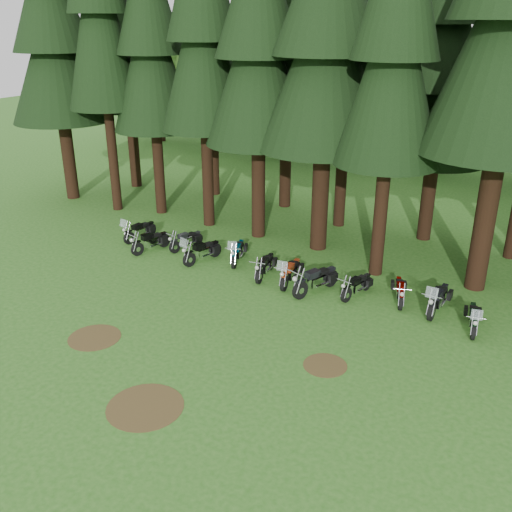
% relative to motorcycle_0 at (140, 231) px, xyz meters
% --- Properties ---
extents(ground, '(120.00, 120.00, 0.00)m').
position_rel_motorcycle_0_xyz_m(ground, '(7.91, -5.92, -0.45)').
color(ground, '#2A661A').
rests_on(ground, ground).
extents(pine_front_0, '(5.49, 5.49, 16.17)m').
position_rel_motorcycle_0_xyz_m(pine_front_0, '(-8.29, 3.36, 9.24)').
color(pine_front_0, black).
rests_on(pine_front_0, ground).
extents(pine_front_2, '(4.32, 4.32, 16.22)m').
position_rel_motorcycle_0_xyz_m(pine_front_2, '(-1.86, 3.90, 9.27)').
color(pine_front_2, black).
rests_on(pine_front_2, ground).
extents(pine_front_3, '(4.32, 4.32, 17.57)m').
position_rel_motorcycle_0_xyz_m(pine_front_3, '(1.63, 3.59, 10.08)').
color(pine_front_3, black).
rests_on(pine_front_3, ground).
extents(pine_front_4, '(4.95, 4.95, 16.33)m').
position_rel_motorcycle_0_xyz_m(pine_front_4, '(4.71, 3.48, 9.33)').
color(pine_front_4, black).
rests_on(pine_front_4, ground).
extents(pine_front_5, '(5.81, 5.81, 16.72)m').
position_rel_motorcycle_0_xyz_m(pine_front_5, '(7.98, 3.52, 9.56)').
color(pine_front_5, black).
rests_on(pine_front_5, ground).
extents(pine_front_6, '(4.15, 4.15, 16.75)m').
position_rel_motorcycle_0_xyz_m(pine_front_6, '(11.35, 2.10, 9.58)').
color(pine_front_6, black).
rests_on(pine_front_6, ground).
extents(pine_back_0, '(5.00, 5.00, 17.21)m').
position_rel_motorcycle_0_xyz_m(pine_back_0, '(-6.76, 7.33, 9.86)').
color(pine_back_0, black).
rests_on(pine_back_0, ground).
extents(pine_back_1, '(4.52, 4.52, 16.22)m').
position_rel_motorcycle_0_xyz_m(pine_back_1, '(-1.34, 8.42, 9.26)').
color(pine_back_1, black).
rests_on(pine_back_1, ground).
extents(pine_back_2, '(4.85, 4.85, 16.30)m').
position_rel_motorcycle_0_xyz_m(pine_back_2, '(3.53, 8.48, 9.31)').
color(pine_back_2, black).
rests_on(pine_back_2, ground).
extents(pine_back_3, '(4.35, 4.35, 16.20)m').
position_rel_motorcycle_0_xyz_m(pine_back_3, '(7.54, 7.02, 9.25)').
color(pine_back_3, black).
rests_on(pine_back_3, ground).
extents(pine_back_4, '(4.94, 4.94, 13.78)m').
position_rel_motorcycle_0_xyz_m(pine_back_4, '(11.95, 7.33, 7.80)').
color(pine_back_4, black).
rests_on(pine_back_4, ground).
extents(decid_0, '(8.00, 7.78, 10.00)m').
position_rel_motorcycle_0_xyz_m(decid_0, '(-14.19, 19.34, 5.45)').
color(decid_0, black).
rests_on(decid_0, ground).
extents(decid_1, '(7.91, 7.69, 9.88)m').
position_rel_motorcycle_0_xyz_m(decid_1, '(-8.07, 19.84, 5.39)').
color(decid_1, black).
rests_on(decid_1, ground).
extents(decid_2, '(6.72, 6.53, 8.40)m').
position_rel_motorcycle_0_xyz_m(decid_2, '(-2.52, 18.86, 4.51)').
color(decid_2, black).
rests_on(decid_2, ground).
extents(decid_3, '(6.12, 5.95, 7.65)m').
position_rel_motorcycle_0_xyz_m(decid_3, '(3.20, 19.21, 4.07)').
color(decid_3, black).
rests_on(decid_3, ground).
extents(decid_4, '(5.93, 5.76, 7.41)m').
position_rel_motorcycle_0_xyz_m(decid_4, '(9.49, 20.40, 3.92)').
color(decid_4, black).
rests_on(decid_4, ground).
extents(dirt_patch_0, '(1.80, 1.80, 0.01)m').
position_rel_motorcycle_0_xyz_m(dirt_patch_0, '(4.91, -7.92, -0.44)').
color(dirt_patch_0, '#4C3D1E').
rests_on(dirt_patch_0, ground).
extents(dirt_patch_1, '(1.40, 1.40, 0.01)m').
position_rel_motorcycle_0_xyz_m(dirt_patch_1, '(12.41, -5.42, -0.44)').
color(dirt_patch_1, '#4C3D1E').
rests_on(dirt_patch_1, ground).
extents(dirt_patch_2, '(2.20, 2.20, 0.01)m').
position_rel_motorcycle_0_xyz_m(dirt_patch_2, '(8.91, -9.92, -0.44)').
color(dirt_patch_2, '#4C3D1E').
rests_on(dirt_patch_2, ground).
extents(motorcycle_0, '(0.47, 2.12, 1.33)m').
position_rel_motorcycle_0_xyz_m(motorcycle_0, '(0.00, 0.00, 0.00)').
color(motorcycle_0, black).
rests_on(motorcycle_0, ground).
extents(motorcycle_1, '(0.64, 2.12, 0.87)m').
position_rel_motorcycle_0_xyz_m(motorcycle_1, '(1.44, -0.87, -0.00)').
color(motorcycle_1, black).
rests_on(motorcycle_1, ground).
extents(motorcycle_2, '(0.55, 1.97, 0.81)m').
position_rel_motorcycle_0_xyz_m(motorcycle_2, '(2.69, 0.21, -0.03)').
color(motorcycle_2, black).
rests_on(motorcycle_2, ground).
extents(motorcycle_3, '(0.75, 2.22, 1.40)m').
position_rel_motorcycle_0_xyz_m(motorcycle_3, '(4.23, -0.66, 0.02)').
color(motorcycle_3, black).
rests_on(motorcycle_3, ground).
extents(motorcycle_4, '(0.99, 2.11, 1.36)m').
position_rel_motorcycle_0_xyz_m(motorcycle_4, '(5.61, 0.13, 0.01)').
color(motorcycle_4, black).
rests_on(motorcycle_4, ground).
extents(motorcycle_5, '(0.53, 2.09, 0.86)m').
position_rel_motorcycle_0_xyz_m(motorcycle_5, '(7.43, -0.58, -0.01)').
color(motorcycle_5, black).
rests_on(motorcycle_5, ground).
extents(motorcycle_6, '(0.61, 2.24, 1.41)m').
position_rel_motorcycle_0_xyz_m(motorcycle_6, '(8.67, -0.65, 0.02)').
color(motorcycle_6, black).
rests_on(motorcycle_6, ground).
extents(motorcycle_7, '(0.94, 2.36, 0.99)m').
position_rel_motorcycle_0_xyz_m(motorcycle_7, '(9.93, -0.87, 0.06)').
color(motorcycle_7, black).
rests_on(motorcycle_7, ground).
extents(motorcycle_8, '(0.53, 1.99, 0.82)m').
position_rel_motorcycle_0_xyz_m(motorcycle_8, '(11.44, -0.34, -0.03)').
color(motorcycle_8, black).
rests_on(motorcycle_8, ground).
extents(motorcycle_9, '(0.84, 1.89, 0.81)m').
position_rel_motorcycle_0_xyz_m(motorcycle_9, '(13.03, 0.07, -0.03)').
color(motorcycle_9, black).
rests_on(motorcycle_9, ground).
extents(motorcycle_10, '(0.43, 2.28, 1.44)m').
position_rel_motorcycle_0_xyz_m(motorcycle_10, '(14.51, -0.03, 0.04)').
color(motorcycle_10, black).
rests_on(motorcycle_10, ground).
extents(motorcycle_11, '(0.69, 1.99, 1.25)m').
position_rel_motorcycle_0_xyz_m(motorcycle_11, '(15.91, -0.74, -0.03)').
color(motorcycle_11, black).
rests_on(motorcycle_11, ground).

